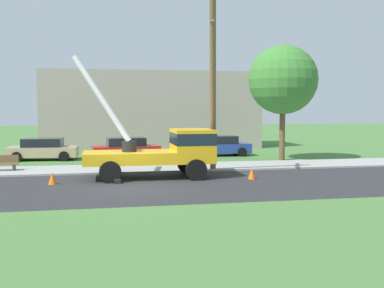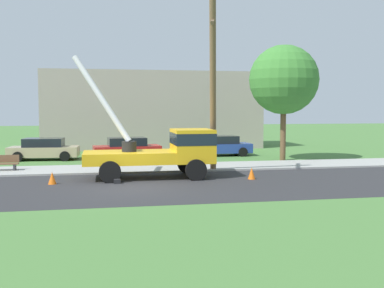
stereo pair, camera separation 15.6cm
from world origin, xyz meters
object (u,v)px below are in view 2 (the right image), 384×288
at_px(parked_sedan_tan, 44,149).
at_px(parked_sedan_blue, 219,146).
at_px(utility_truck, 166,149).
at_px(traffic_cone_ahead, 252,173).
at_px(traffic_cone_curbside, 196,167).
at_px(leaning_utility_pole, 213,87).
at_px(park_bench, 3,163).
at_px(parked_sedan_red, 127,148).
at_px(traffic_cone_behind, 52,178).
at_px(roadside_tree_near, 284,80).

xyz_separation_m(parked_sedan_tan, parked_sedan_blue, (11.92, 0.47, 0.00)).
xyz_separation_m(utility_truck, traffic_cone_ahead, (3.93, -1.35, -1.13)).
bearing_deg(traffic_cone_curbside, parked_sedan_blue, 67.72).
relative_size(utility_truck, leaning_utility_pole, 0.78).
xyz_separation_m(utility_truck, park_bench, (-8.25, 3.40, -0.95)).
height_order(parked_sedan_tan, parked_sedan_blue, same).
xyz_separation_m(parked_sedan_red, park_bench, (-6.76, -5.32, -0.25)).
xyz_separation_m(traffic_cone_ahead, traffic_cone_behind, (-9.19, 0.25, 0.00)).
distance_m(leaning_utility_pole, roadside_tree_near, 7.87).
height_order(traffic_cone_curbside, parked_sedan_tan, parked_sedan_tan).
relative_size(traffic_cone_behind, roadside_tree_near, 0.08).
relative_size(utility_truck, traffic_cone_ahead, 12.07).
xyz_separation_m(traffic_cone_ahead, parked_sedan_tan, (-10.78, 10.37, 0.43)).
bearing_deg(utility_truck, traffic_cone_curbside, 38.59).
height_order(utility_truck, traffic_cone_curbside, utility_truck).
xyz_separation_m(traffic_cone_curbside, parked_sedan_blue, (3.32, 8.09, 0.43)).
xyz_separation_m(parked_sedan_blue, park_bench, (-13.31, -6.08, -0.25)).
bearing_deg(parked_sedan_red, leaning_utility_pole, -63.56).
bearing_deg(traffic_cone_curbside, leaning_utility_pole, -42.57).
bearing_deg(utility_truck, parked_sedan_red, 99.66).
relative_size(traffic_cone_ahead, park_bench, 0.35).
xyz_separation_m(parked_sedan_red, roadside_tree_near, (9.87, -2.84, 4.46)).
bearing_deg(parked_sedan_blue, park_bench, -155.43).
bearing_deg(roadside_tree_near, parked_sedan_red, 163.93).
bearing_deg(roadside_tree_near, parked_sedan_tan, 168.37).
relative_size(leaning_utility_pole, park_bench, 5.44).
bearing_deg(park_bench, leaning_utility_pole, -14.10).
relative_size(utility_truck, traffic_cone_behind, 12.07).
height_order(traffic_cone_behind, parked_sedan_red, parked_sedan_red).
bearing_deg(roadside_tree_near, parked_sedan_blue, 132.61).
relative_size(leaning_utility_pole, traffic_cone_behind, 15.55).
bearing_deg(utility_truck, traffic_cone_behind, -168.19).
height_order(utility_truck, parked_sedan_red, utility_truck).
bearing_deg(park_bench, parked_sedan_red, 38.21).
height_order(parked_sedan_red, parked_sedan_blue, same).
relative_size(traffic_cone_ahead, traffic_cone_curbside, 1.00).
bearing_deg(parked_sedan_tan, traffic_cone_curbside, -41.55).
bearing_deg(utility_truck, traffic_cone_ahead, -19.00).
relative_size(parked_sedan_tan, roadside_tree_near, 0.61).
relative_size(traffic_cone_ahead, parked_sedan_red, 0.12).
xyz_separation_m(leaning_utility_pole, roadside_tree_near, (5.88, 5.18, 0.71)).
bearing_deg(utility_truck, parked_sedan_tan, 127.23).
bearing_deg(parked_sedan_red, park_bench, -141.79).
height_order(traffic_cone_ahead, roadside_tree_near, roadside_tree_near).
height_order(leaning_utility_pole, roadside_tree_near, leaning_utility_pole).
bearing_deg(traffic_cone_behind, utility_truck, 11.81).
relative_size(traffic_cone_ahead, parked_sedan_blue, 0.13).
bearing_deg(roadside_tree_near, utility_truck, -144.93).
height_order(parked_sedan_tan, park_bench, parked_sedan_tan).
xyz_separation_m(parked_sedan_blue, roadside_tree_near, (3.31, -3.60, 4.46)).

